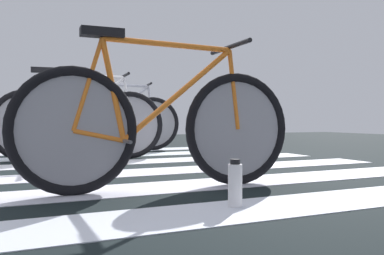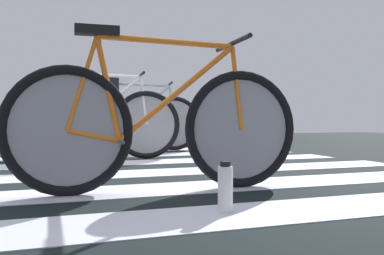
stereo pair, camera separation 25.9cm
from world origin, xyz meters
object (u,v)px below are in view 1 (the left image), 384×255
object	(u,v)px
bicycle_1_of_3	(161,125)
water_bottle	(235,184)
bicycle_2_of_3	(80,123)
bicycle_3_of_3	(114,122)
cyclist_3_of_3	(89,103)

from	to	relation	value
bicycle_1_of_3	water_bottle	distance (m)	0.68
bicycle_2_of_3	bicycle_3_of_3	world-z (taller)	same
bicycle_3_of_3	water_bottle	bearing A→B (deg)	-85.16
bicycle_1_of_3	bicycle_2_of_3	distance (m)	2.03
bicycle_2_of_3	water_bottle	xyz separation A→B (m)	(0.30, -2.63, -0.28)
bicycle_1_of_3	bicycle_3_of_3	distance (m)	3.10
bicycle_1_of_3	cyclist_3_of_3	distance (m)	3.13
bicycle_3_of_3	water_bottle	distance (m)	3.69
bicycle_3_of_3	cyclist_3_of_3	size ratio (longest dim) A/B	1.78
bicycle_3_of_3	cyclist_3_of_3	bearing A→B (deg)	-180.00
bicycle_1_of_3	water_bottle	world-z (taller)	bicycle_1_of_3
bicycle_2_of_3	water_bottle	distance (m)	2.66
bicycle_3_of_3	water_bottle	xyz separation A→B (m)	(-0.31, -3.67, -0.28)
bicycle_3_of_3	bicycle_1_of_3	bearing A→B (deg)	-88.94
bicycle_3_of_3	cyclist_3_of_3	xyz separation A→B (m)	(-0.31, 0.05, 0.24)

